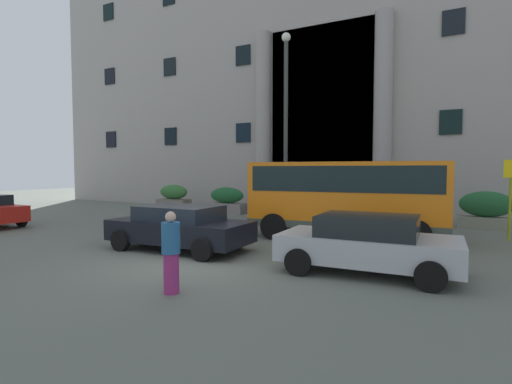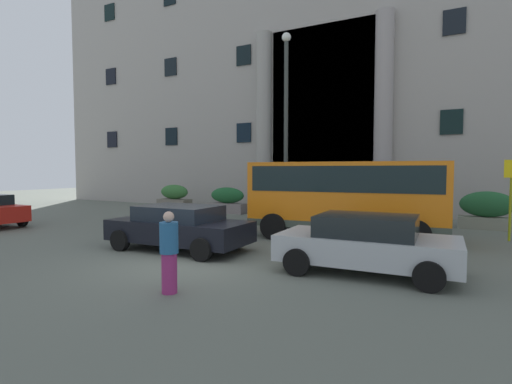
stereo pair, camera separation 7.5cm
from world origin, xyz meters
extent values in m
cube|color=#5D6358|center=(0.00, 0.00, -0.06)|extent=(80.00, 64.00, 0.12)
cube|color=#9B958E|center=(0.00, 17.50, 10.68)|extent=(42.96, 9.00, 21.36)
cube|color=black|center=(-0.80, 13.06, 5.22)|extent=(5.90, 0.12, 10.44)
cylinder|color=#99958E|center=(-4.22, 12.75, 5.22)|extent=(0.93, 0.93, 10.44)
cylinder|color=#9A928F|center=(2.61, 12.75, 5.22)|extent=(0.93, 0.93, 10.44)
cube|color=black|center=(-17.18, 12.96, 4.70)|extent=(1.00, 0.08, 1.19)
cube|color=black|center=(-11.46, 12.96, 4.70)|extent=(1.00, 0.08, 1.19)
cube|color=black|center=(-5.73, 12.96, 4.70)|extent=(1.00, 0.08, 1.19)
cube|color=black|center=(5.73, 12.96, 4.70)|extent=(1.00, 0.08, 1.19)
cube|color=black|center=(-17.18, 12.96, 9.40)|extent=(1.00, 0.08, 1.19)
cube|color=black|center=(-11.46, 12.96, 9.40)|extent=(1.00, 0.08, 1.19)
cube|color=black|center=(-5.73, 12.96, 9.40)|extent=(1.00, 0.08, 1.19)
cube|color=black|center=(5.73, 12.96, 9.40)|extent=(1.00, 0.08, 1.19)
cube|color=black|center=(-17.18, 12.96, 14.10)|extent=(1.00, 0.08, 1.19)
cube|color=orange|center=(2.63, 5.50, 1.56)|extent=(6.71, 3.05, 2.22)
cube|color=black|center=(2.63, 5.50, 2.10)|extent=(6.33, 3.04, 0.85)
cube|color=black|center=(5.80, 5.81, 1.92)|extent=(0.26, 2.03, 1.07)
cube|color=#414C40|center=(2.63, 5.50, 0.57)|extent=(6.72, 3.09, 0.24)
cylinder|color=black|center=(4.78, 6.93, 0.45)|extent=(0.92, 0.37, 0.90)
cylinder|color=black|center=(5.02, 4.52, 0.45)|extent=(0.92, 0.37, 0.90)
cylinder|color=black|center=(0.25, 6.48, 0.45)|extent=(0.92, 0.37, 0.90)
cylinder|color=black|center=(0.48, 4.07, 0.45)|extent=(0.92, 0.37, 0.90)
cylinder|color=#939D16|center=(7.67, 7.48, 1.34)|extent=(0.08, 0.08, 2.69)
cube|color=yellow|center=(7.67, 7.45, 2.44)|extent=(0.44, 0.03, 0.60)
cube|color=gray|center=(-1.52, 10.37, 0.25)|extent=(1.53, 0.74, 0.51)
ellipsoid|color=#2A6739|center=(-1.52, 10.37, 0.94)|extent=(1.47, 0.67, 0.86)
cube|color=#6F685B|center=(-9.22, 10.51, 0.31)|extent=(2.06, 0.88, 0.63)
ellipsoid|color=#316830|center=(-9.22, 10.51, 1.07)|extent=(1.97, 0.79, 0.88)
cube|color=gray|center=(7.16, 10.19, 0.25)|extent=(2.09, 0.79, 0.49)
ellipsoid|color=#1F552C|center=(7.16, 10.19, 1.01)|extent=(2.01, 0.71, 1.05)
cube|color=gray|center=(-5.28, 10.30, 0.28)|extent=(2.17, 0.79, 0.55)
ellipsoid|color=#1C552A|center=(-5.28, 10.30, 0.99)|extent=(2.09, 0.71, 0.88)
cylinder|color=black|center=(-10.29, 1.88, 0.31)|extent=(0.62, 0.21, 0.62)
cube|color=#AFB5B8|center=(4.25, 1.14, 0.57)|extent=(4.08, 2.01, 0.61)
cube|color=black|center=(4.25, 1.14, 1.11)|extent=(2.22, 1.72, 0.47)
cylinder|color=black|center=(5.59, 2.13, 0.31)|extent=(0.63, 0.22, 0.62)
cylinder|color=black|center=(5.65, 0.25, 0.31)|extent=(0.63, 0.22, 0.62)
cylinder|color=black|center=(2.86, 2.04, 0.31)|extent=(0.63, 0.22, 0.62)
cylinder|color=black|center=(2.91, 0.16, 0.31)|extent=(0.63, 0.22, 0.62)
cube|color=black|center=(-1.28, 1.19, 0.58)|extent=(4.32, 1.93, 0.62)
cube|color=black|center=(-1.28, 1.19, 1.11)|extent=(2.34, 1.68, 0.44)
cylinder|color=black|center=(0.16, 2.15, 0.31)|extent=(0.62, 0.21, 0.62)
cylinder|color=black|center=(0.19, 0.28, 0.31)|extent=(0.62, 0.21, 0.62)
cylinder|color=black|center=(-2.76, 2.10, 0.31)|extent=(0.62, 0.21, 0.62)
cylinder|color=black|center=(-2.73, 0.23, 0.31)|extent=(0.62, 0.21, 0.62)
cylinder|color=black|center=(4.90, 3.02, 0.30)|extent=(0.60, 0.26, 0.60)
cylinder|color=black|center=(3.61, 3.39, 0.30)|extent=(0.61, 0.28, 0.60)
cube|color=gold|center=(4.26, 3.20, 0.58)|extent=(0.89, 0.47, 0.32)
cube|color=black|center=(4.08, 3.25, 0.76)|extent=(0.55, 0.33, 0.12)
cylinder|color=#A5A5A8|center=(4.80, 3.05, 0.88)|extent=(0.18, 0.54, 0.03)
cylinder|color=#952A69|center=(1.18, -2.15, 0.39)|extent=(0.30, 0.30, 0.78)
cylinder|color=#24598B|center=(1.18, -2.15, 1.09)|extent=(0.36, 0.36, 0.60)
sphere|color=#D8AD97|center=(1.18, -2.15, 1.49)|extent=(0.21, 0.21, 0.21)
cylinder|color=#373D39|center=(-0.80, 8.11, 4.04)|extent=(0.18, 0.18, 8.08)
sphere|color=white|center=(-0.80, 8.11, 8.26)|extent=(0.40, 0.40, 0.40)
camera|label=1|loc=(6.05, -7.93, 2.39)|focal=27.06mm
camera|label=2|loc=(6.11, -7.90, 2.39)|focal=27.06mm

